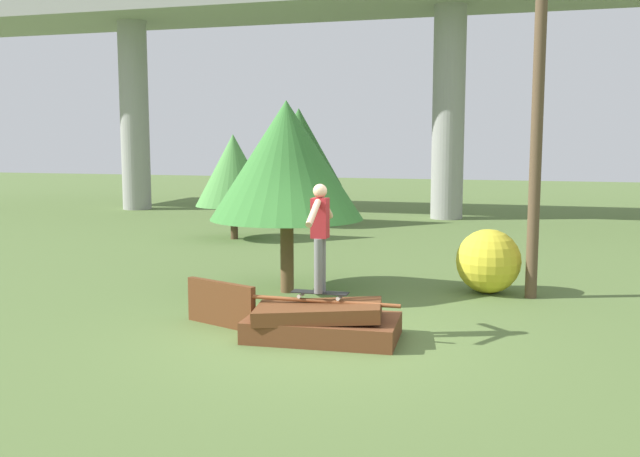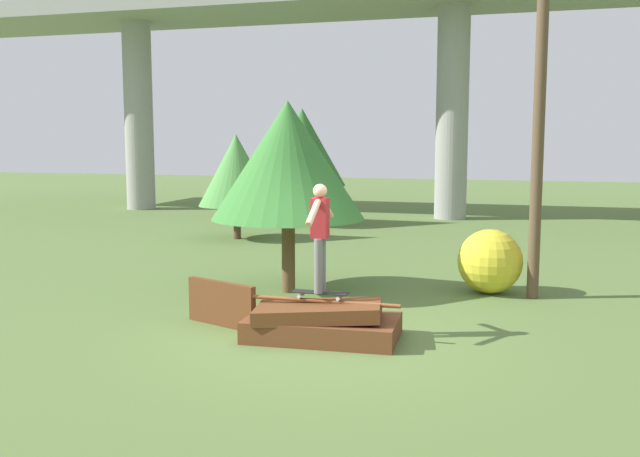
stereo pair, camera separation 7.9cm
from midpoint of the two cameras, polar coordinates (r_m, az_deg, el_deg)
ground_plane at (r=10.01m, az=0.43°, el=-8.77°), size 80.00×80.00×0.00m
scrap_pile at (r=9.93m, az=0.33°, el=-7.57°), size 2.18×1.31×0.55m
scrap_plank_loose at (r=10.68m, az=-7.69°, el=-5.98°), size 1.25×0.55×0.66m
skateboard at (r=9.92m, az=0.23°, el=-5.17°), size 0.80×0.22×0.09m
skater at (r=9.77m, az=0.23°, el=-0.15°), size 0.22×1.18×1.50m
highway_overpass at (r=25.35m, az=10.79°, el=16.28°), size 44.00×4.49×7.82m
utility_pole at (r=12.79m, az=17.47°, el=13.23°), size 1.30×0.20×8.09m
tree_behind_left at (r=12.67m, az=-2.41°, el=5.46°), size 2.74×2.74×3.43m
tree_behind_right at (r=22.98m, az=-1.33°, el=6.52°), size 2.78×2.78×3.73m
tree_mid_back at (r=19.70m, az=-6.59°, el=4.65°), size 2.10×2.10×2.88m
bush_yellow_flowering at (r=13.11m, az=13.61°, el=-2.57°), size 1.15×1.15×1.15m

